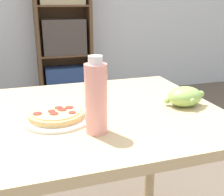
{
  "coord_description": "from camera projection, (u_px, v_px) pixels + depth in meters",
  "views": [
    {
      "loc": [
        -0.27,
        -0.88,
        1.16
      ],
      "look_at": [
        0.03,
        0.05,
        0.83
      ],
      "focal_mm": 45.0,
      "sensor_mm": 36.0,
      "label": 1
    }
  ],
  "objects": [
    {
      "name": "pizza_on_plate",
      "position": [
        57.0,
        115.0,
        1.0
      ],
      "size": [
        0.25,
        0.25,
        0.04
      ],
      "color": "white",
      "rests_on": "dining_table"
    },
    {
      "name": "dining_table",
      "position": [
        83.0,
        139.0,
        1.11
      ],
      "size": [
        1.07,
        0.82,
        0.77
      ],
      "color": "#D1B27F",
      "rests_on": "ground_plane"
    },
    {
      "name": "grape_bunch",
      "position": [
        185.0,
        96.0,
        1.12
      ],
      "size": [
        0.16,
        0.12,
        0.08
      ],
      "color": "#93BC5B",
      "rests_on": "dining_table"
    },
    {
      "name": "drink_bottle",
      "position": [
        96.0,
        98.0,
        0.87
      ],
      "size": [
        0.07,
        0.07,
        0.25
      ],
      "color": "pink",
      "rests_on": "dining_table"
    },
    {
      "name": "bookshelf",
      "position": [
        64.0,
        35.0,
        3.25
      ],
      "size": [
        0.63,
        0.3,
        1.7
      ],
      "color": "brown",
      "rests_on": "ground_plane"
    }
  ]
}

